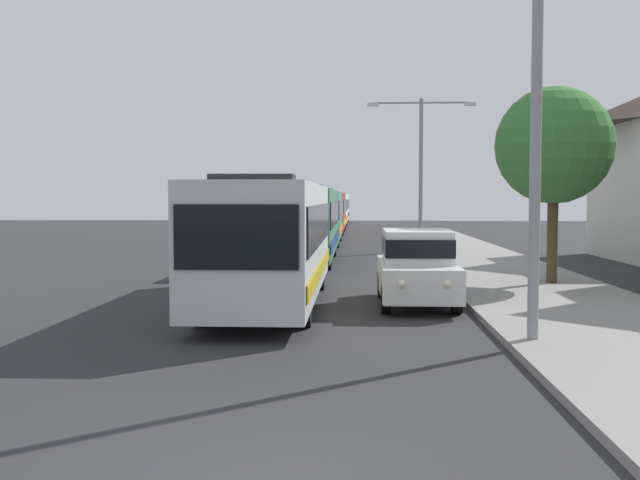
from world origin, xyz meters
TOP-DOWN VIEW (x-y plane):
  - bus_lead at (-1.30, 11.71)m, footprint 2.58×10.68m
  - bus_second_in_line at (-1.30, 24.04)m, footprint 2.58×11.23m
  - bus_middle at (-1.30, 36.12)m, footprint 2.58×11.31m
  - bus_fourth_in_line at (-1.30, 49.03)m, footprint 2.58×11.06m
  - bus_rear at (-1.30, 61.08)m, footprint 2.58×11.30m
  - bus_tail_end at (-1.30, 73.68)m, footprint 2.58×10.73m
  - white_suv at (2.40, 11.75)m, footprint 1.86×4.56m
  - streetlamp_near at (4.10, 6.57)m, footprint 6.39×0.28m
  - streetlamp_mid at (4.10, 30.38)m, footprint 5.39×0.28m
  - roadside_tree at (6.79, 15.59)m, footprint 3.50×3.50m

SIDE VIEW (x-z plane):
  - white_suv at x=2.40m, z-range 0.08..1.98m
  - bus_lead at x=-1.30m, z-range 0.08..3.29m
  - bus_tail_end at x=-1.30m, z-range 0.08..3.29m
  - bus_fourth_in_line at x=-1.30m, z-range 0.09..3.30m
  - bus_second_in_line at x=-1.30m, z-range 0.09..3.30m
  - bus_rear at x=-1.30m, z-range 0.09..3.30m
  - bus_middle at x=-1.30m, z-range 0.09..3.30m
  - roadside_tree at x=6.79m, z-range 1.32..7.21m
  - streetlamp_mid at x=4.10m, z-range 1.02..8.52m
  - streetlamp_near at x=4.10m, z-range 1.12..9.54m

